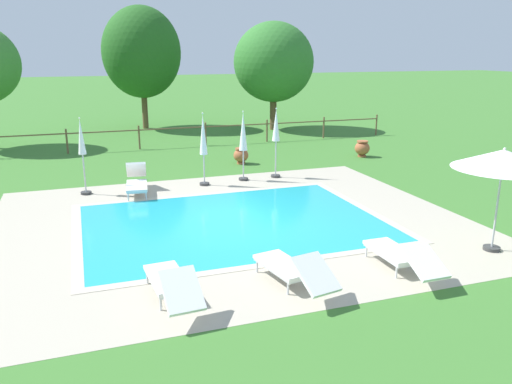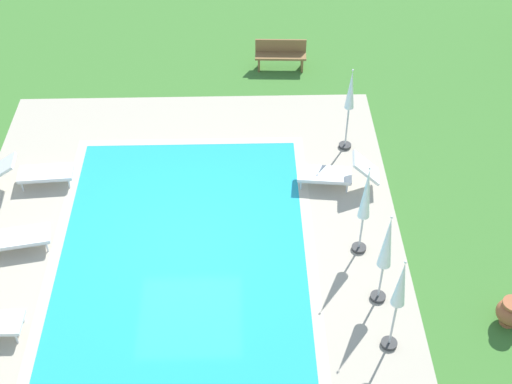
# 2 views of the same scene
# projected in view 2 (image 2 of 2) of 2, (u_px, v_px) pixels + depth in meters

# --- Properties ---
(ground_plane) EXTENTS (160.00, 160.00, 0.00)m
(ground_plane) POSITION_uv_depth(u_px,v_px,m) (184.00, 246.00, 15.92)
(ground_plane) COLOR #3D752D
(pool_deck_paving) EXTENTS (11.71, 9.77, 0.01)m
(pool_deck_paving) POSITION_uv_depth(u_px,v_px,m) (184.00, 246.00, 15.92)
(pool_deck_paving) COLOR #B2A893
(pool_deck_paving) RESTS_ON ground
(swimming_pool_water) EXTENTS (7.31, 5.36, 0.01)m
(swimming_pool_water) POSITION_uv_depth(u_px,v_px,m) (184.00, 246.00, 15.92)
(swimming_pool_water) COLOR #23A8C1
(swimming_pool_water) RESTS_ON ground
(pool_coping_rim) EXTENTS (7.79, 5.84, 0.01)m
(pool_coping_rim) POSITION_uv_depth(u_px,v_px,m) (184.00, 246.00, 15.92)
(pool_coping_rim) COLOR #C0B59F
(pool_coping_rim) RESTS_ON ground
(sun_lounger_north_near_steps) EXTENTS (0.97, 2.12, 0.77)m
(sun_lounger_north_near_steps) POSITION_uv_depth(u_px,v_px,m) (5.00, 237.00, 15.62)
(sun_lounger_north_near_steps) COLOR white
(sun_lounger_north_near_steps) RESTS_ON ground
(sun_lounger_north_far) EXTENTS (0.74, 2.07, 0.79)m
(sun_lounger_north_far) POSITION_uv_depth(u_px,v_px,m) (33.00, 172.00, 17.26)
(sun_lounger_north_far) COLOR white
(sun_lounger_north_far) RESTS_ON ground
(sun_lounger_south_near_corner) EXTENTS (0.81, 2.02, 0.89)m
(sun_lounger_south_near_corner) POSITION_uv_depth(u_px,v_px,m) (336.00, 173.00, 17.22)
(sun_lounger_south_near_corner) COLOR white
(sun_lounger_south_near_corner) RESTS_ON ground
(patio_umbrella_closed_row_west) EXTENTS (0.32, 0.32, 2.38)m
(patio_umbrella_closed_row_west) POSITION_uv_depth(u_px,v_px,m) (400.00, 291.00, 12.88)
(patio_umbrella_closed_row_west) COLOR #383838
(patio_umbrella_closed_row_west) RESTS_ON ground
(patio_umbrella_closed_row_mid_west) EXTENTS (0.32, 0.32, 2.35)m
(patio_umbrella_closed_row_mid_west) POSITION_uv_depth(u_px,v_px,m) (366.00, 199.00, 14.85)
(patio_umbrella_closed_row_mid_west) COLOR #383838
(patio_umbrella_closed_row_mid_west) RESTS_ON ground
(patio_umbrella_closed_row_centre) EXTENTS (0.32, 0.32, 2.33)m
(patio_umbrella_closed_row_centre) POSITION_uv_depth(u_px,v_px,m) (387.00, 247.00, 13.81)
(patio_umbrella_closed_row_centre) COLOR #383838
(patio_umbrella_closed_row_centre) RESTS_ON ground
(patio_umbrella_closed_row_east) EXTENTS (0.32, 0.32, 2.34)m
(patio_umbrella_closed_row_east) POSITION_uv_depth(u_px,v_px,m) (350.00, 98.00, 17.57)
(patio_umbrella_closed_row_east) COLOR #383838
(patio_umbrella_closed_row_east) RESTS_ON ground
(wooden_bench_lawn_side) EXTENTS (0.51, 1.52, 0.87)m
(wooden_bench_lawn_side) POSITION_uv_depth(u_px,v_px,m) (281.00, 54.00, 21.13)
(wooden_bench_lawn_side) COLOR olive
(wooden_bench_lawn_side) RESTS_ON ground
(terracotta_urn_near_fence) EXTENTS (0.57, 0.57, 0.62)m
(terracotta_urn_near_fence) POSITION_uv_depth(u_px,v_px,m) (511.00, 312.00, 14.12)
(terracotta_urn_near_fence) COLOR #A85B38
(terracotta_urn_near_fence) RESTS_ON ground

